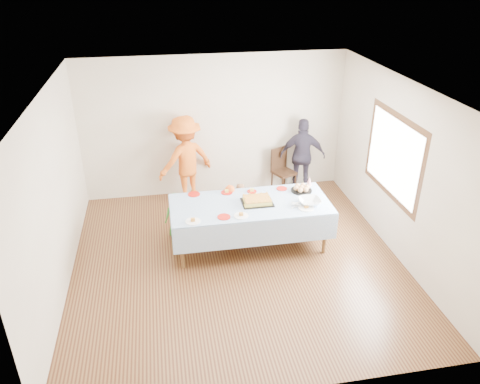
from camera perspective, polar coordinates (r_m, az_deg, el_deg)
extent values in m
plane|color=#411F12|center=(7.37, -0.34, -8.38)|extent=(5.00, 5.00, 0.00)
cube|color=#C0B19D|center=(8.97, -3.14, 7.99)|extent=(5.00, 0.04, 2.70)
cube|color=#C0B19D|center=(4.61, 5.09, -12.39)|extent=(5.00, 0.04, 2.70)
cube|color=#C0B19D|center=(6.76, -21.73, -0.61)|extent=(0.04, 5.00, 2.70)
cube|color=#C0B19D|center=(7.48, 18.87, 2.53)|extent=(0.04, 5.00, 2.70)
cube|color=white|center=(6.21, -0.41, 12.38)|extent=(5.00, 5.00, 0.04)
cube|color=#472B16|center=(7.57, 18.15, 4.17)|extent=(0.03, 1.75, 1.35)
cylinder|color=brown|center=(7.08, -7.09, -6.70)|extent=(0.06, 0.06, 0.73)
cylinder|color=brown|center=(7.48, 10.34, -4.95)|extent=(0.06, 0.06, 0.73)
cylinder|color=brown|center=(7.79, -7.51, -3.31)|extent=(0.06, 0.06, 0.73)
cylinder|color=brown|center=(8.16, 8.38, -1.89)|extent=(0.06, 0.06, 0.73)
cube|color=brown|center=(7.35, 1.25, -1.59)|extent=(2.40, 1.00, 0.04)
cube|color=white|center=(7.34, 1.25, -1.42)|extent=(2.50, 1.10, 0.01)
cube|color=black|center=(7.35, 2.11, -1.28)|extent=(0.49, 0.37, 0.01)
cube|color=#DDCD54|center=(7.33, 2.11, -1.02)|extent=(0.41, 0.31, 0.06)
cube|color=#A85C26|center=(7.31, 2.11, -0.78)|extent=(0.41, 0.31, 0.01)
cylinder|color=black|center=(7.77, 7.49, 0.19)|extent=(0.35, 0.35, 0.02)
sphere|color=tan|center=(7.78, 8.16, 0.59)|extent=(0.09, 0.09, 0.09)
sphere|color=tan|center=(7.83, 7.66, 0.82)|extent=(0.09, 0.09, 0.09)
sphere|color=tan|center=(7.81, 7.01, 0.77)|extent=(0.09, 0.09, 0.09)
sphere|color=tan|center=(7.72, 6.85, 0.48)|extent=(0.09, 0.09, 0.09)
sphere|color=tan|center=(7.67, 7.35, 0.24)|extent=(0.09, 0.09, 0.09)
sphere|color=tan|center=(7.70, 8.02, 0.30)|extent=(0.09, 0.09, 0.09)
sphere|color=tan|center=(7.75, 7.51, 0.53)|extent=(0.09, 0.09, 0.09)
imported|color=silver|center=(7.37, 8.49, -1.17)|extent=(0.35, 0.35, 0.09)
cone|color=white|center=(7.96, 8.44, 1.34)|extent=(0.09, 0.09, 0.15)
cylinder|color=red|center=(7.63, -5.64, -0.27)|extent=(0.20, 0.20, 0.01)
cylinder|color=red|center=(7.66, -1.63, -0.05)|extent=(0.19, 0.19, 0.01)
cylinder|color=red|center=(7.69, 1.45, 0.08)|extent=(0.16, 0.16, 0.01)
cylinder|color=red|center=(7.81, 5.11, 0.42)|extent=(0.18, 0.18, 0.01)
cylinder|color=red|center=(6.95, -1.97, -3.05)|extent=(0.20, 0.20, 0.01)
cylinder|color=white|center=(6.87, -5.76, -3.58)|extent=(0.22, 0.22, 0.01)
cylinder|color=white|center=(6.98, 0.14, -2.91)|extent=(0.22, 0.22, 0.01)
cylinder|color=white|center=(7.26, 8.07, -1.93)|extent=(0.25, 0.25, 0.01)
cylinder|color=black|center=(9.17, 5.20, 0.55)|extent=(0.03, 0.03, 0.39)
cylinder|color=black|center=(9.37, 6.75, 1.07)|extent=(0.03, 0.03, 0.39)
cylinder|color=black|center=(9.40, 3.91, 1.29)|extent=(0.03, 0.03, 0.39)
cylinder|color=black|center=(9.59, 5.45, 1.78)|extent=(0.03, 0.03, 0.39)
cube|color=black|center=(9.29, 5.38, 2.38)|extent=(0.51, 0.51, 0.05)
cube|color=black|center=(9.31, 4.76, 4.13)|extent=(0.37, 0.20, 0.46)
imported|color=#E3591C|center=(7.89, -1.27, -2.00)|extent=(0.33, 0.22, 0.88)
imported|color=#2D7B29|center=(7.87, -7.78, -2.79)|extent=(0.43, 0.34, 0.78)
imported|color=tan|center=(8.13, -0.10, -1.49)|extent=(0.43, 0.37, 0.77)
imported|color=orange|center=(8.82, -6.64, 3.97)|extent=(1.24, 1.01, 1.68)
imported|color=#2F2A3A|center=(9.25, 7.63, 4.42)|extent=(0.94, 0.58, 1.50)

